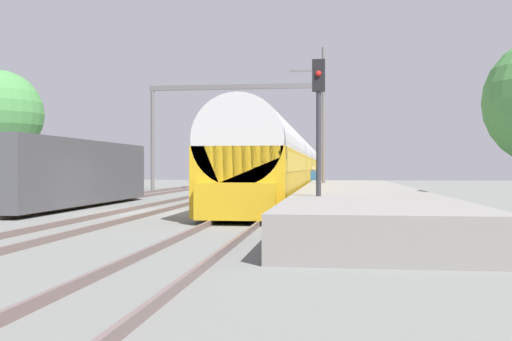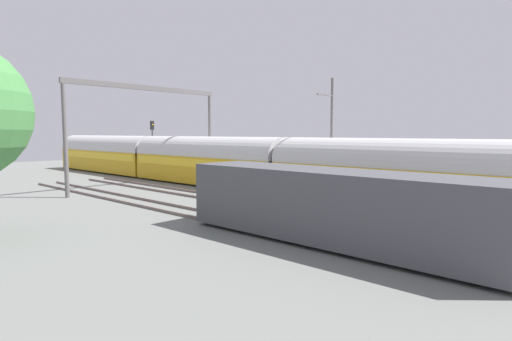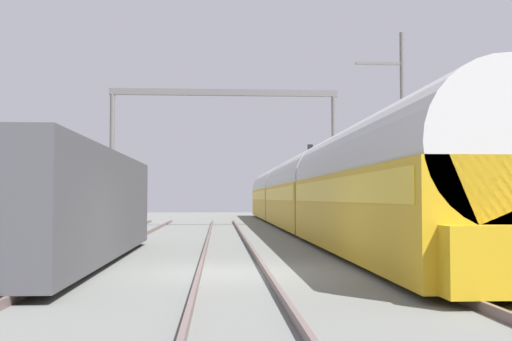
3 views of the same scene
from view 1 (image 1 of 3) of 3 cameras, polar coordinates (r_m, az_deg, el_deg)
name	(u,v)px [view 1 (image 1 of 3)]	position (r m, az deg, el deg)	size (l,w,h in m)	color
ground	(145,212)	(23.36, -10.51, -3.92)	(120.00, 120.00, 0.00)	slate
track_far_west	(40,209)	(24.99, -19.93, -3.47)	(1.52, 60.00, 0.16)	#695754
track_west	(145,210)	(23.36, -10.51, -3.72)	(1.52, 60.00, 0.16)	#695754
track_east	(256,211)	(22.43, -0.01, -3.88)	(1.52, 60.00, 0.16)	#695754
platform	(357,199)	(24.25, 9.59, -2.70)	(4.40, 28.00, 0.90)	gray
passenger_train	(291,164)	(42.01, 3.37, 0.64)	(2.93, 49.20, 3.82)	gold
freight_car	(66,173)	(27.02, -17.69, -0.24)	(2.80, 13.00, 2.70)	#47474C
person_crossing	(313,178)	(39.33, 5.49, -0.72)	(0.43, 0.30, 1.73)	#272727
railway_signal_near	(319,120)	(16.97, 5.99, 4.85)	(0.36, 0.30, 4.75)	#2D2D33
railway_signal_far	(321,147)	(52.47, 6.23, 2.22)	(0.36, 0.30, 5.49)	#2D2D33
catenary_gantry	(235,114)	(44.40, -2.02, 5.39)	(12.97, 0.28, 7.86)	#615D5D
catenary_pole_east_mid	(323,121)	(31.57, 6.38, 4.71)	(1.90, 0.20, 8.00)	#615D5D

